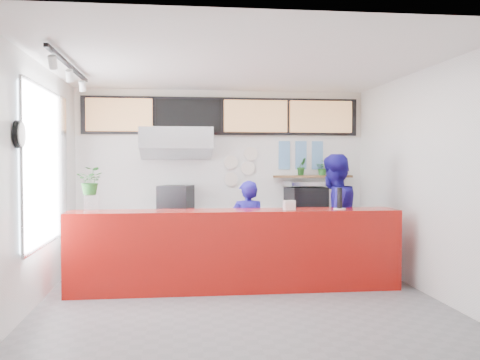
% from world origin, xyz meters
% --- Properties ---
extents(floor, '(5.00, 5.00, 0.00)m').
position_xyz_m(floor, '(0.00, 0.00, 0.00)').
color(floor, slate).
rests_on(floor, ground).
extents(ceiling, '(5.00, 5.00, 0.00)m').
position_xyz_m(ceiling, '(0.00, 0.00, 3.00)').
color(ceiling, silver).
extents(wall_back, '(5.00, 0.00, 5.00)m').
position_xyz_m(wall_back, '(0.00, 2.50, 1.50)').
color(wall_back, white).
rests_on(wall_back, ground).
extents(wall_left, '(0.00, 5.00, 5.00)m').
position_xyz_m(wall_left, '(-2.50, 0.00, 1.50)').
color(wall_left, white).
rests_on(wall_left, ground).
extents(wall_right, '(0.00, 5.00, 5.00)m').
position_xyz_m(wall_right, '(2.50, 0.00, 1.50)').
color(wall_right, white).
rests_on(wall_right, ground).
extents(service_counter, '(4.50, 0.60, 1.10)m').
position_xyz_m(service_counter, '(0.00, 0.40, 0.55)').
color(service_counter, '#9D100B').
rests_on(service_counter, ground).
extents(cream_band, '(5.00, 0.02, 0.80)m').
position_xyz_m(cream_band, '(0.00, 2.49, 2.60)').
color(cream_band, beige).
rests_on(cream_band, wall_back).
extents(prep_bench, '(1.80, 0.60, 0.90)m').
position_xyz_m(prep_bench, '(-0.80, 2.20, 0.45)').
color(prep_bench, '#B2B5BA').
rests_on(prep_bench, ground).
extents(panini_oven, '(0.64, 0.64, 0.46)m').
position_xyz_m(panini_oven, '(-0.81, 2.20, 1.13)').
color(panini_oven, black).
rests_on(panini_oven, prep_bench).
extents(extraction_hood, '(1.20, 0.70, 0.35)m').
position_xyz_m(extraction_hood, '(-0.80, 2.15, 2.15)').
color(extraction_hood, '#B2B5BA').
rests_on(extraction_hood, ceiling).
extents(hood_lip, '(1.20, 0.69, 0.31)m').
position_xyz_m(hood_lip, '(-0.80, 2.15, 1.95)').
color(hood_lip, '#B2B5BA').
rests_on(hood_lip, ceiling).
extents(right_bench, '(1.80, 0.60, 0.90)m').
position_xyz_m(right_bench, '(1.50, 2.20, 0.45)').
color(right_bench, '#B2B5BA').
rests_on(right_bench, ground).
extents(espresso_machine, '(0.73, 0.58, 0.42)m').
position_xyz_m(espresso_machine, '(1.43, 2.20, 1.11)').
color(espresso_machine, black).
rests_on(espresso_machine, right_bench).
extents(espresso_tray, '(0.76, 0.57, 0.06)m').
position_xyz_m(espresso_tray, '(1.43, 2.20, 1.38)').
color(espresso_tray, '#A9AAB0').
rests_on(espresso_tray, espresso_machine).
extents(herb_shelf, '(1.40, 0.18, 0.04)m').
position_xyz_m(herb_shelf, '(1.60, 2.40, 1.50)').
color(herb_shelf, brown).
rests_on(herb_shelf, wall_back).
extents(menu_board_far_left, '(1.10, 0.10, 0.55)m').
position_xyz_m(menu_board_far_left, '(-1.75, 2.38, 2.55)').
color(menu_board_far_left, tan).
rests_on(menu_board_far_left, wall_back).
extents(menu_board_mid_left, '(1.10, 0.10, 0.55)m').
position_xyz_m(menu_board_mid_left, '(-0.59, 2.38, 2.55)').
color(menu_board_mid_left, black).
rests_on(menu_board_mid_left, wall_back).
extents(menu_board_mid_right, '(1.10, 0.10, 0.55)m').
position_xyz_m(menu_board_mid_right, '(0.57, 2.38, 2.55)').
color(menu_board_mid_right, tan).
rests_on(menu_board_mid_right, wall_back).
extents(menu_board_far_right, '(1.10, 0.10, 0.55)m').
position_xyz_m(menu_board_far_right, '(1.73, 2.38, 2.55)').
color(menu_board_far_right, tan).
rests_on(menu_board_far_right, wall_back).
extents(soffit, '(4.80, 0.04, 0.65)m').
position_xyz_m(soffit, '(0.00, 2.46, 2.55)').
color(soffit, black).
rests_on(soffit, wall_back).
extents(window_pane, '(0.04, 2.20, 1.90)m').
position_xyz_m(window_pane, '(-2.47, 0.30, 1.70)').
color(window_pane, silver).
rests_on(window_pane, wall_left).
extents(window_frame, '(0.03, 2.30, 2.00)m').
position_xyz_m(window_frame, '(-2.45, 0.30, 1.70)').
color(window_frame, '#B2B5BA').
rests_on(window_frame, wall_left).
extents(wall_clock_rim, '(0.05, 0.30, 0.30)m').
position_xyz_m(wall_clock_rim, '(-2.46, -0.90, 2.05)').
color(wall_clock_rim, black).
rests_on(wall_clock_rim, wall_left).
extents(wall_clock_face, '(0.02, 0.26, 0.26)m').
position_xyz_m(wall_clock_face, '(-2.43, -0.90, 2.05)').
color(wall_clock_face, white).
rests_on(wall_clock_face, wall_left).
extents(track_rail, '(0.05, 2.40, 0.04)m').
position_xyz_m(track_rail, '(-2.10, 0.00, 2.94)').
color(track_rail, black).
rests_on(track_rail, ceiling).
extents(dec_plate_a, '(0.24, 0.03, 0.24)m').
position_xyz_m(dec_plate_a, '(0.15, 2.47, 1.75)').
color(dec_plate_a, silver).
rests_on(dec_plate_a, wall_back).
extents(dec_plate_b, '(0.24, 0.03, 0.24)m').
position_xyz_m(dec_plate_b, '(0.45, 2.47, 1.65)').
color(dec_plate_b, silver).
rests_on(dec_plate_b, wall_back).
extents(dec_plate_c, '(0.24, 0.03, 0.24)m').
position_xyz_m(dec_plate_c, '(0.15, 2.47, 1.45)').
color(dec_plate_c, silver).
rests_on(dec_plate_c, wall_back).
extents(dec_plate_d, '(0.24, 0.03, 0.24)m').
position_xyz_m(dec_plate_d, '(0.50, 2.47, 1.90)').
color(dec_plate_d, silver).
rests_on(dec_plate_d, wall_back).
extents(photo_frame_a, '(0.20, 0.02, 0.25)m').
position_xyz_m(photo_frame_a, '(1.10, 2.48, 2.00)').
color(photo_frame_a, '#598CBF').
rests_on(photo_frame_a, wall_back).
extents(photo_frame_b, '(0.20, 0.02, 0.25)m').
position_xyz_m(photo_frame_b, '(1.40, 2.48, 2.00)').
color(photo_frame_b, '#598CBF').
rests_on(photo_frame_b, wall_back).
extents(photo_frame_c, '(0.20, 0.02, 0.25)m').
position_xyz_m(photo_frame_c, '(1.70, 2.48, 2.00)').
color(photo_frame_c, '#598CBF').
rests_on(photo_frame_c, wall_back).
extents(photo_frame_d, '(0.20, 0.02, 0.25)m').
position_xyz_m(photo_frame_d, '(1.10, 2.48, 1.75)').
color(photo_frame_d, '#598CBF').
rests_on(photo_frame_d, wall_back).
extents(photo_frame_e, '(0.20, 0.02, 0.25)m').
position_xyz_m(photo_frame_e, '(1.40, 2.48, 1.75)').
color(photo_frame_e, '#598CBF').
rests_on(photo_frame_e, wall_back).
extents(photo_frame_f, '(0.20, 0.02, 0.25)m').
position_xyz_m(photo_frame_f, '(1.70, 2.48, 1.75)').
color(photo_frame_f, '#598CBF').
rests_on(photo_frame_f, wall_back).
extents(staff_center, '(0.54, 0.36, 1.48)m').
position_xyz_m(staff_center, '(0.25, 1.00, 0.74)').
color(staff_center, navy).
rests_on(staff_center, ground).
extents(staff_right, '(1.15, 1.08, 1.87)m').
position_xyz_m(staff_right, '(1.51, 0.86, 0.94)').
color(staff_right, navy).
rests_on(staff_right, ground).
extents(herb_b, '(0.22, 0.20, 0.31)m').
position_xyz_m(herb_b, '(1.40, 2.40, 1.68)').
color(herb_b, '#226021').
rests_on(herb_b, herb_shelf).
extents(herb_c, '(0.29, 0.27, 0.27)m').
position_xyz_m(herb_c, '(1.78, 2.40, 1.65)').
color(herb_c, '#226021').
rests_on(herb_c, herb_shelf).
extents(herb_d, '(0.21, 0.20, 0.30)m').
position_xyz_m(herb_d, '(2.05, 2.40, 1.67)').
color(herb_d, '#226021').
rests_on(herb_d, herb_shelf).
extents(glass_vase, '(0.25, 0.25, 0.24)m').
position_xyz_m(glass_vase, '(-1.91, 0.33, 1.22)').
color(glass_vase, silver).
rests_on(glass_vase, service_counter).
extents(basil_vase, '(0.38, 0.34, 0.37)m').
position_xyz_m(basil_vase, '(-1.91, 0.33, 1.51)').
color(basil_vase, '#226021').
rests_on(basil_vase, glass_vase).
extents(napkin_holder, '(0.17, 0.12, 0.13)m').
position_xyz_m(napkin_holder, '(0.73, 0.32, 1.17)').
color(napkin_holder, silver).
rests_on(napkin_holder, service_counter).
extents(white_plate, '(0.20, 0.20, 0.01)m').
position_xyz_m(white_plate, '(1.45, 0.35, 1.11)').
color(white_plate, silver).
rests_on(white_plate, service_counter).
extents(pepper_mill, '(0.09, 0.09, 0.29)m').
position_xyz_m(pepper_mill, '(1.45, 0.35, 1.26)').
color(pepper_mill, black).
rests_on(pepper_mill, white_plate).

